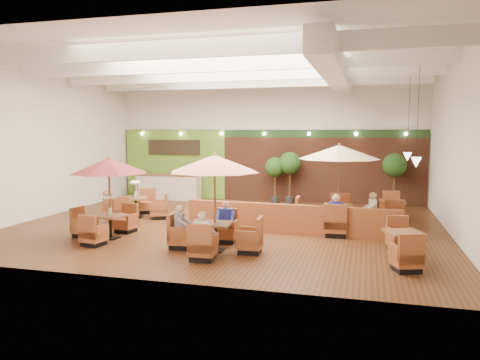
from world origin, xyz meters
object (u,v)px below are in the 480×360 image
(table_1, at_px, (215,184))
(diner_3, at_px, (336,211))
(table_4, at_px, (403,247))
(topiary_0, at_px, (275,169))
(diner_2, at_px, (181,222))
(table_3, at_px, (136,206))
(diner_0, at_px, (203,230))
(table_5, at_px, (392,212))
(diner_4, at_px, (371,208))
(topiary_1, at_px, (290,165))
(topiary_2, at_px, (394,167))
(table_2, at_px, (339,172))
(booth_divider, at_px, (289,219))
(diner_1, at_px, (225,217))
(table_0, at_px, (108,180))
(service_counter, at_px, (169,187))

(table_1, height_order, diner_3, table_1)
(table_4, height_order, diner_3, diner_3)
(topiary_0, distance_m, diner_2, 8.65)
(table_1, relative_size, table_3, 0.98)
(topiary_0, height_order, diner_2, topiary_0)
(diner_0, height_order, diner_2, diner_0)
(table_5, distance_m, diner_4, 1.93)
(table_3, height_order, table_5, table_3)
(table_1, height_order, topiary_1, table_1)
(topiary_2, bearing_deg, table_1, -119.93)
(table_2, bearing_deg, booth_divider, -146.08)
(table_2, relative_size, table_5, 1.09)
(diner_1, bearing_deg, table_5, -146.03)
(table_3, bearing_deg, table_1, -62.00)
(table_2, distance_m, topiary_0, 5.85)
(table_4, bearing_deg, table_2, 98.10)
(diner_2, bearing_deg, booth_divider, 125.65)
(table_3, distance_m, topiary_1, 6.97)
(table_4, xyz_separation_m, diner_3, (-1.78, 2.25, 0.42))
(topiary_2, bearing_deg, topiary_1, 180.00)
(diner_3, bearing_deg, diner_2, -145.51)
(topiary_2, xyz_separation_m, diner_2, (-5.89, -8.57, -0.96))
(topiary_2, distance_m, diner_0, 10.77)
(table_3, height_order, diner_3, table_3)
(table_3, xyz_separation_m, topiary_2, (9.26, 4.76, 1.26))
(booth_divider, xyz_separation_m, table_4, (3.19, -2.24, -0.11))
(booth_divider, xyz_separation_m, table_3, (-5.89, 1.27, -0.04))
(table_0, xyz_separation_m, topiary_1, (4.08, 8.04, -0.07))
(diner_0, bearing_deg, diner_4, 46.55)
(diner_2, bearing_deg, table_3, -148.17)
(table_4, xyz_separation_m, diner_2, (-5.71, -0.31, 0.38))
(topiary_2, bearing_deg, table_4, -91.25)
(topiary_2, height_order, diner_2, topiary_2)
(topiary_1, xyz_separation_m, topiary_2, (4.33, -0.00, -0.00))
(diner_1, xyz_separation_m, diner_3, (2.98, 1.60, 0.04))
(diner_1, bearing_deg, diner_3, -160.39)
(service_counter, bearing_deg, topiary_0, 2.30)
(service_counter, distance_m, table_0, 8.08)
(table_1, xyz_separation_m, diner_0, (-0.00, -0.95, -1.03))
(table_4, height_order, diner_1, diner_1)
(table_5, height_order, diner_4, diner_4)
(table_0, height_order, table_3, table_0)
(table_5, height_order, diner_2, diner_2)
(booth_divider, distance_m, diner_0, 3.84)
(table_5, relative_size, diner_0, 3.26)
(table_3, bearing_deg, table_0, -96.09)
(table_0, relative_size, diner_0, 3.14)
(table_3, xyz_separation_m, table_4, (9.08, -3.51, -0.07))
(table_1, distance_m, table_3, 5.92)
(table_3, distance_m, diner_2, 5.10)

